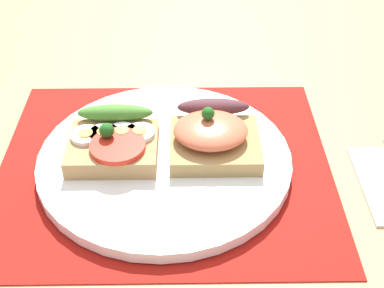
% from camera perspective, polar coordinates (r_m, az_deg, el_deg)
% --- Properties ---
extents(ground_plane, '(1.20, 0.90, 0.03)m').
position_cam_1_polar(ground_plane, '(0.60, -2.88, -3.54)').
color(ground_plane, tan).
extents(placemat, '(0.36, 0.32, 0.00)m').
position_cam_1_polar(placemat, '(0.59, -2.93, -2.27)').
color(placemat, '#A1140E').
rests_on(placemat, ground_plane).
extents(plate, '(0.28, 0.28, 0.01)m').
position_cam_1_polar(plate, '(0.58, -2.96, -1.68)').
color(plate, white).
rests_on(plate, placemat).
extents(sandwich_egg_tomato, '(0.10, 0.09, 0.04)m').
position_cam_1_polar(sandwich_egg_tomato, '(0.57, -8.47, 0.12)').
color(sandwich_egg_tomato, tan).
rests_on(sandwich_egg_tomato, plate).
extents(sandwich_salmon, '(0.10, 0.10, 0.05)m').
position_cam_1_polar(sandwich_salmon, '(0.57, 2.28, 1.02)').
color(sandwich_salmon, tan).
rests_on(sandwich_salmon, plate).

